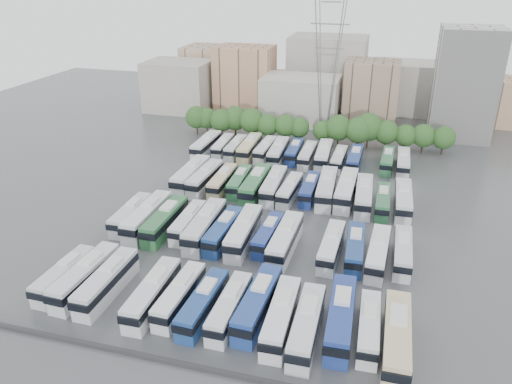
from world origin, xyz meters
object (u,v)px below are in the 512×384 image
(bus_r0_s11, at_px, (341,317))
(bus_r1_s6, at_px, (244,232))
(bus_r0_s6, at_px, (203,303))
(bus_r3_s6, at_px, (294,152))
(bus_r3_s2, at_px, (236,147))
(bus_r3_s9, at_px, (339,159))
(bus_r1_s1, at_px, (147,216))
(bus_r1_s3, at_px, (188,222))
(bus_r2_s10, at_px, (346,189))
(electricity_pylon, at_px, (328,59))
(bus_r1_s11, at_px, (355,248))
(bus_r2_s6, at_px, (274,185))
(bus_r1_s10, at_px, (331,246))
(bus_r1_s2, at_px, (165,220))
(bus_r3_s7, at_px, (308,155))
(bus_r2_s4, at_px, (240,182))
(bus_r2_s7, at_px, (290,190))
(bus_r1_s12, at_px, (378,253))
(bus_r3_s8, at_px, (324,155))
(bus_r0_s7, at_px, (230,307))
(bus_r3_s4, at_px, (265,149))
(bus_r2_s12, at_px, (383,201))
(bus_r3_s3, at_px, (249,148))
(bus_r2_s9, at_px, (327,188))
(bus_r0_s8, at_px, (258,303))
(bus_r2_s5, at_px, (256,184))
(bus_r1_s4, at_px, (205,225))
(bus_r0_s4, at_px, (152,293))
(bus_r0_s2, at_px, (107,282))
(bus_r3_s0, at_px, (206,145))
(bus_r1_s7, at_px, (268,234))
(bus_r3_s5, at_px, (278,152))
(bus_r0_s9, at_px, (281,316))
(bus_r2_s3, at_px, (223,181))
(bus_r2_s1, at_px, (191,175))
(bus_r0_s1, at_px, (85,276))
(bus_r0_s13, at_px, (397,338))
(bus_r0_s12, at_px, (369,327))
(bus_r0_s5, at_px, (180,295))
(bus_r2_s13, at_px, (403,200))
(bus_r2_s8, at_px, (310,189))
(bus_r3_s10, at_px, (355,159))

(bus_r0_s11, height_order, bus_r1_s6, bus_r1_s6)
(bus_r0_s6, bearing_deg, bus_r3_s6, 92.33)
(bus_r3_s2, xyz_separation_m, bus_r3_s9, (23.13, -0.98, -0.04))
(bus_r1_s1, relative_size, bus_r1_s3, 1.20)
(bus_r2_s10, bearing_deg, electricity_pylon, 104.99)
(bus_r1_s3, relative_size, bus_r3_s9, 1.02)
(electricity_pylon, distance_m, bus_r1_s11, 60.33)
(bus_r1_s3, distance_m, bus_r3_s6, 37.89)
(bus_r2_s6, bearing_deg, bus_r1_s10, -56.25)
(bus_r1_s2, bearing_deg, bus_r3_s7, 65.42)
(bus_r3_s9, bearing_deg, electricity_pylon, 108.04)
(bus_r2_s4, xyz_separation_m, bus_r2_s7, (9.94, -1.14, 0.01))
(bus_r1_s2, height_order, bus_r3_s9, bus_r1_s2)
(bus_r1_s12, relative_size, bus_r3_s8, 0.94)
(bus_r0_s7, distance_m, bus_r3_s4, 55.90)
(bus_r2_s12, height_order, bus_r3_s3, bus_r3_s3)
(bus_r2_s10, distance_m, bus_r2_s12, 7.00)
(bus_r2_s9, bearing_deg, bus_r2_s4, 179.49)
(bus_r3_s3, distance_m, bus_r3_s7, 13.20)
(bus_r0_s8, distance_m, bus_r2_s5, 35.21)
(bus_r1_s4, relative_size, bus_r2_s12, 1.22)
(bus_r0_s4, bearing_deg, bus_r3_s8, 75.19)
(bus_r0_s2, bearing_deg, bus_r2_s5, 73.75)
(bus_r1_s6, height_order, bus_r3_s0, bus_r1_s6)
(bus_r1_s7, relative_size, bus_r3_s5, 0.85)
(bus_r0_s9, relative_size, bus_r2_s3, 1.07)
(bus_r2_s1, bearing_deg, bus_r2_s10, 2.80)
(bus_r0_s1, height_order, bus_r0_s13, bus_r0_s13)
(bus_r3_s4, bearing_deg, bus_r1_s2, -98.94)
(bus_r0_s6, xyz_separation_m, bus_r1_s3, (-9.89, 19.05, -0.07))
(bus_r3_s3, bearing_deg, bus_r2_s1, -110.72)
(bus_r0_s1, distance_m, bus_r0_s11, 33.24)
(bus_r0_s12, relative_size, bus_r1_s1, 0.81)
(bus_r0_s2, distance_m, bus_r3_s0, 53.67)
(bus_r1_s1, distance_m, bus_r1_s2, 3.28)
(bus_r0_s4, bearing_deg, bus_r0_s6, -1.88)
(bus_r0_s5, bearing_deg, bus_r2_s5, 91.26)
(bus_r0_s7, height_order, bus_r0_s12, bus_r0_s7)
(bus_r0_s8, xyz_separation_m, bus_r2_s13, (16.62, 34.50, -0.02))
(bus_r3_s7, bearing_deg, bus_r1_s1, -119.27)
(electricity_pylon, bearing_deg, bus_r3_s5, -108.47)
(bus_r0_s11, bearing_deg, bus_r1_s6, 133.42)
(bus_r2_s3, height_order, bus_r2_s8, bus_r2_s3)
(bus_r1_s11, xyz_separation_m, bus_r2_s6, (-16.55, 18.11, 0.20))
(bus_r1_s12, relative_size, bus_r2_s12, 1.09)
(bus_r1_s7, height_order, bus_r2_s5, bus_r2_s5)
(bus_r2_s9, bearing_deg, bus_r3_s10, 75.34)
(bus_r2_s6, height_order, bus_r3_s4, bus_r2_s6)
(electricity_pylon, bearing_deg, bus_r0_s9, -85.25)
(bus_r1_s10, distance_m, bus_r2_s4, 27.63)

